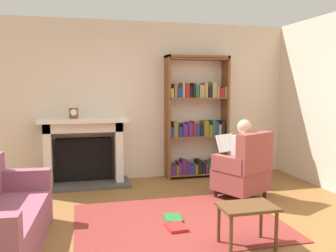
{
  "coord_description": "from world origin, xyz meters",
  "views": [
    {
      "loc": [
        -1.13,
        -3.73,
        1.61
      ],
      "look_at": [
        0.1,
        1.2,
        1.05
      ],
      "focal_mm": 39.02,
      "sensor_mm": 36.0,
      "label": 1
    }
  ],
  "objects_px": {
    "fireplace": "(84,149)",
    "bookshelf": "(197,121)",
    "armchair_reading": "(244,170)",
    "side_table": "(247,212)",
    "seated_reader": "(238,155)",
    "mantel_clock": "(74,113)"
  },
  "relations": [
    {
      "from": "fireplace",
      "to": "side_table",
      "type": "xyz_separation_m",
      "value": [
        1.53,
        -2.81,
        -0.22
      ]
    },
    {
      "from": "mantel_clock",
      "to": "armchair_reading",
      "type": "relative_size",
      "value": 0.17
    },
    {
      "from": "seated_reader",
      "to": "mantel_clock",
      "type": "bearing_deg",
      "value": -53.35
    },
    {
      "from": "side_table",
      "to": "fireplace",
      "type": "bearing_deg",
      "value": 118.52
    },
    {
      "from": "mantel_clock",
      "to": "bookshelf",
      "type": "bearing_deg",
      "value": 3.72
    },
    {
      "from": "fireplace",
      "to": "armchair_reading",
      "type": "height_order",
      "value": "fireplace"
    },
    {
      "from": "armchair_reading",
      "to": "side_table",
      "type": "distance_m",
      "value": 1.59
    },
    {
      "from": "mantel_clock",
      "to": "bookshelf",
      "type": "xyz_separation_m",
      "value": [
        2.09,
        0.14,
        -0.18
      ]
    },
    {
      "from": "fireplace",
      "to": "side_table",
      "type": "height_order",
      "value": "fireplace"
    },
    {
      "from": "mantel_clock",
      "to": "armchair_reading",
      "type": "height_order",
      "value": "mantel_clock"
    },
    {
      "from": "mantel_clock",
      "to": "seated_reader",
      "type": "distance_m",
      "value": 2.62
    },
    {
      "from": "fireplace",
      "to": "bookshelf",
      "type": "bearing_deg",
      "value": 1.03
    },
    {
      "from": "bookshelf",
      "to": "seated_reader",
      "type": "distance_m",
      "value": 1.37
    },
    {
      "from": "fireplace",
      "to": "armchair_reading",
      "type": "distance_m",
      "value": 2.59
    },
    {
      "from": "armchair_reading",
      "to": "seated_reader",
      "type": "relative_size",
      "value": 0.85
    },
    {
      "from": "fireplace",
      "to": "bookshelf",
      "type": "relative_size",
      "value": 0.67
    },
    {
      "from": "bookshelf",
      "to": "side_table",
      "type": "bearing_deg",
      "value": -98.46
    },
    {
      "from": "fireplace",
      "to": "mantel_clock",
      "type": "bearing_deg",
      "value": -145.16
    },
    {
      "from": "mantel_clock",
      "to": "bookshelf",
      "type": "height_order",
      "value": "bookshelf"
    },
    {
      "from": "mantel_clock",
      "to": "side_table",
      "type": "relative_size",
      "value": 0.29
    },
    {
      "from": "seated_reader",
      "to": "armchair_reading",
      "type": "bearing_deg",
      "value": 90.0
    },
    {
      "from": "mantel_clock",
      "to": "seated_reader",
      "type": "xyz_separation_m",
      "value": [
        2.28,
        -1.16,
        -0.56
      ]
    }
  ]
}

